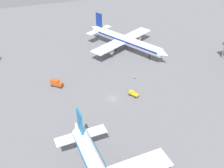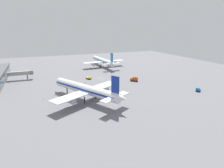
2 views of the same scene
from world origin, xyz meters
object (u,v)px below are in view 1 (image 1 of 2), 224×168
object	(u,v)px
ground_crew_worker	(135,77)
safety_cone_near_gate	(168,51)
airplane_taxiing	(125,40)
catering_truck	(56,83)
pushback_tractor	(133,94)

from	to	relation	value
ground_crew_worker	safety_cone_near_gate	bearing A→B (deg)	1.14
airplane_taxiing	catering_truck	xyz separation A→B (m)	(-24.07, 43.38, -4.49)
airplane_taxiing	catering_truck	size ratio (longest dim) A/B	9.30
airplane_taxiing	pushback_tractor	size ratio (longest dim) A/B	10.74
safety_cone_near_gate	ground_crew_worker	bearing A→B (deg)	125.05
catering_truck	pushback_tractor	bearing A→B (deg)	9.29
pushback_tractor	catering_truck	distance (m)	35.47
airplane_taxiing	catering_truck	distance (m)	49.81
airplane_taxiing	safety_cone_near_gate	xyz separation A→B (m)	(-9.45, -22.41, -5.89)
airplane_taxiing	pushback_tractor	xyz separation A→B (m)	(-42.40, 13.01, -5.22)
pushback_tractor	safety_cone_near_gate	size ratio (longest dim) A/B	7.93
airplane_taxiing	safety_cone_near_gate	bearing A→B (deg)	38.58
airplane_taxiing	pushback_tractor	bearing A→B (deg)	-45.63
ground_crew_worker	safety_cone_near_gate	size ratio (longest dim) A/B	2.78
airplane_taxiing	ground_crew_worker	distance (m)	31.40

